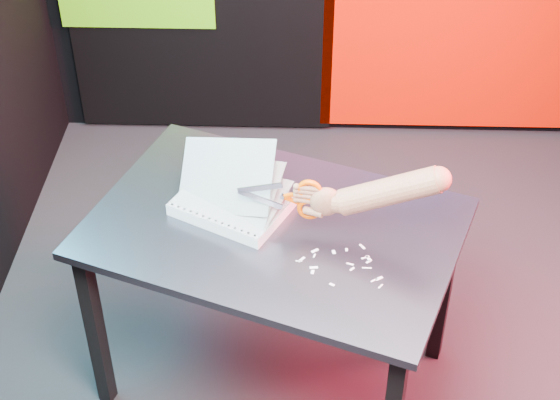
{
  "coord_description": "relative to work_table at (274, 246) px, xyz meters",
  "views": [
    {
      "loc": [
        -0.24,
        -2.31,
        2.57
      ],
      "look_at": [
        -0.31,
        -0.21,
        0.87
      ],
      "focal_mm": 55.0,
      "sensor_mm": 36.0,
      "label": 1
    }
  ],
  "objects": [
    {
      "name": "paper_clippings",
      "position": [
        0.22,
        -0.18,
        0.09
      ],
      "size": [
        0.27,
        0.2,
        0.0
      ],
      "color": "white",
      "rests_on": "work_table"
    },
    {
      "name": "room",
      "position": [
        0.33,
        0.19,
        0.69
      ],
      "size": [
        3.01,
        3.01,
        2.71
      ],
      "color": "#232328",
      "rests_on": "ground"
    },
    {
      "name": "work_table",
      "position": [
        0.0,
        0.0,
        0.0
      ],
      "size": [
        1.38,
        1.16,
        0.75
      ],
      "rotation": [
        0.0,
        0.0,
        -0.36
      ],
      "color": "black",
      "rests_on": "ground"
    },
    {
      "name": "scissors",
      "position": [
        0.09,
        -0.04,
        0.23
      ],
      "size": [
        0.27,
        0.06,
        0.15
      ],
      "rotation": [
        0.0,
        0.0,
        -0.17
      ],
      "color": "silver",
      "rests_on": "printout_stack"
    },
    {
      "name": "hand_forearm",
      "position": [
        0.32,
        -0.08,
        0.29
      ],
      "size": [
        0.46,
        0.14,
        0.23
      ],
      "rotation": [
        0.0,
        0.0,
        -0.17
      ],
      "color": "#BC6854",
      "rests_on": "work_table"
    },
    {
      "name": "printout_stack",
      "position": [
        -0.14,
        0.07,
        0.12
      ],
      "size": [
        0.43,
        0.39,
        0.27
      ],
      "rotation": [
        0.0,
        0.0,
        -0.48
      ],
      "color": "white",
      "rests_on": "work_table"
    }
  ]
}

